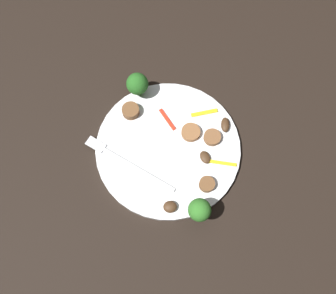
{
  "coord_description": "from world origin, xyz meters",
  "views": [
    {
      "loc": [
        -0.07,
        0.21,
        0.62
      ],
      "look_at": [
        0.0,
        0.0,
        0.01
      ],
      "focal_mm": 38.93,
      "sensor_mm": 36.0,
      "label": 1
    }
  ],
  "objects_px": {
    "broccoli_floret_1": "(200,210)",
    "sausage_slice_0": "(131,111)",
    "sausage_slice_1": "(207,184)",
    "mushroom_0": "(206,155)",
    "mushroom_2": "(225,125)",
    "pepper_strip_2": "(204,113)",
    "sausage_slice_3": "(191,132)",
    "pepper_strip_3": "(222,165)",
    "broccoli_floret_0": "(137,84)",
    "pepper_strip_0": "(167,119)",
    "plate": "(168,148)",
    "fork": "(123,160)",
    "sausage_slice_2": "(212,137)",
    "mushroom_1": "(170,207)"
  },
  "relations": [
    {
      "from": "broccoli_floret_1",
      "to": "sausage_slice_0",
      "type": "bearing_deg",
      "value": -40.09
    },
    {
      "from": "sausage_slice_1",
      "to": "broccoli_floret_1",
      "type": "bearing_deg",
      "value": 89.19
    },
    {
      "from": "sausage_slice_1",
      "to": "mushroom_0",
      "type": "bearing_deg",
      "value": -72.27
    },
    {
      "from": "mushroom_2",
      "to": "pepper_strip_2",
      "type": "height_order",
      "value": "mushroom_2"
    },
    {
      "from": "sausage_slice_3",
      "to": "pepper_strip_3",
      "type": "bearing_deg",
      "value": 149.14
    },
    {
      "from": "broccoli_floret_1",
      "to": "broccoli_floret_0",
      "type": "bearing_deg",
      "value": -47.63
    },
    {
      "from": "sausage_slice_3",
      "to": "mushroom_0",
      "type": "relative_size",
      "value": 1.41
    },
    {
      "from": "sausage_slice_3",
      "to": "pepper_strip_0",
      "type": "distance_m",
      "value": 0.05
    },
    {
      "from": "broccoli_floret_1",
      "to": "pepper_strip_3",
      "type": "bearing_deg",
      "value": -100.22
    },
    {
      "from": "broccoli_floret_0",
      "to": "pepper_strip_3",
      "type": "xyz_separation_m",
      "value": [
        -0.19,
        0.09,
        -0.03
      ]
    },
    {
      "from": "plate",
      "to": "broccoli_floret_0",
      "type": "height_order",
      "value": "broccoli_floret_0"
    },
    {
      "from": "sausage_slice_1",
      "to": "pepper_strip_2",
      "type": "bearing_deg",
      "value": -72.53
    },
    {
      "from": "fork",
      "to": "sausage_slice_2",
      "type": "height_order",
      "value": "sausage_slice_2"
    },
    {
      "from": "plate",
      "to": "sausage_slice_0",
      "type": "xyz_separation_m",
      "value": [
        0.09,
        -0.04,
        0.01
      ]
    },
    {
      "from": "broccoli_floret_0",
      "to": "sausage_slice_2",
      "type": "height_order",
      "value": "broccoli_floret_0"
    },
    {
      "from": "plate",
      "to": "fork",
      "type": "relative_size",
      "value": 1.45
    },
    {
      "from": "mushroom_1",
      "to": "pepper_strip_0",
      "type": "xyz_separation_m",
      "value": [
        0.05,
        -0.15,
        -0.0
      ]
    },
    {
      "from": "plate",
      "to": "mushroom_1",
      "type": "xyz_separation_m",
      "value": [
        -0.04,
        0.1,
        0.01
      ]
    },
    {
      "from": "sausage_slice_3",
      "to": "pepper_strip_2",
      "type": "relative_size",
      "value": 0.69
    },
    {
      "from": "broccoli_floret_1",
      "to": "sausage_slice_0",
      "type": "xyz_separation_m",
      "value": [
        0.17,
        -0.14,
        -0.03
      ]
    },
    {
      "from": "plate",
      "to": "pepper_strip_3",
      "type": "bearing_deg",
      "value": 177.58
    },
    {
      "from": "sausage_slice_0",
      "to": "mushroom_0",
      "type": "relative_size",
      "value": 1.31
    },
    {
      "from": "plate",
      "to": "broccoli_floret_1",
      "type": "relative_size",
      "value": 4.57
    },
    {
      "from": "mushroom_1",
      "to": "pepper_strip_0",
      "type": "bearing_deg",
      "value": -70.56
    },
    {
      "from": "plate",
      "to": "broccoli_floret_0",
      "type": "xyz_separation_m",
      "value": [
        0.09,
        -0.09,
        0.04
      ]
    },
    {
      "from": "sausage_slice_1",
      "to": "mushroom_2",
      "type": "relative_size",
      "value": 0.95
    },
    {
      "from": "mushroom_2",
      "to": "mushroom_0",
      "type": "bearing_deg",
      "value": 74.85
    },
    {
      "from": "fork",
      "to": "mushroom_2",
      "type": "xyz_separation_m",
      "value": [
        -0.15,
        -0.12,
        0.0
      ]
    },
    {
      "from": "fork",
      "to": "sausage_slice_3",
      "type": "distance_m",
      "value": 0.13
    },
    {
      "from": "plate",
      "to": "mushroom_0",
      "type": "distance_m",
      "value": 0.07
    },
    {
      "from": "broccoli_floret_0",
      "to": "mushroom_2",
      "type": "bearing_deg",
      "value": 174.4
    },
    {
      "from": "sausage_slice_0",
      "to": "pepper_strip_2",
      "type": "height_order",
      "value": "sausage_slice_0"
    },
    {
      "from": "plate",
      "to": "pepper_strip_0",
      "type": "distance_m",
      "value": 0.05
    },
    {
      "from": "sausage_slice_0",
      "to": "mushroom_1",
      "type": "relative_size",
      "value": 1.37
    },
    {
      "from": "broccoli_floret_0",
      "to": "broccoli_floret_1",
      "type": "xyz_separation_m",
      "value": [
        -0.17,
        0.19,
        0.0
      ]
    },
    {
      "from": "sausage_slice_3",
      "to": "pepper_strip_2",
      "type": "bearing_deg",
      "value": -105.12
    },
    {
      "from": "fork",
      "to": "pepper_strip_2",
      "type": "xyz_separation_m",
      "value": [
        -0.11,
        -0.13,
        0.0
      ]
    },
    {
      "from": "mushroom_0",
      "to": "mushroom_1",
      "type": "relative_size",
      "value": 1.04
    },
    {
      "from": "sausage_slice_0",
      "to": "pepper_strip_3",
      "type": "bearing_deg",
      "value": 165.54
    },
    {
      "from": "mushroom_0",
      "to": "pepper_strip_2",
      "type": "height_order",
      "value": "mushroom_0"
    },
    {
      "from": "sausage_slice_2",
      "to": "mushroom_2",
      "type": "xyz_separation_m",
      "value": [
        -0.02,
        -0.03,
        0.0
      ]
    },
    {
      "from": "sausage_slice_0",
      "to": "mushroom_2",
      "type": "height_order",
      "value": "sausage_slice_0"
    },
    {
      "from": "plate",
      "to": "fork",
      "type": "height_order",
      "value": "fork"
    },
    {
      "from": "sausage_slice_2",
      "to": "sausage_slice_3",
      "type": "distance_m",
      "value": 0.04
    },
    {
      "from": "fork",
      "to": "sausage_slice_1",
      "type": "bearing_deg",
      "value": -166.12
    },
    {
      "from": "broccoli_floret_1",
      "to": "pepper_strip_3",
      "type": "xyz_separation_m",
      "value": [
        -0.02,
        -0.09,
        -0.03
      ]
    },
    {
      "from": "plate",
      "to": "sausage_slice_2",
      "type": "bearing_deg",
      "value": -150.56
    },
    {
      "from": "sausage_slice_3",
      "to": "pepper_strip_3",
      "type": "height_order",
      "value": "sausage_slice_3"
    },
    {
      "from": "broccoli_floret_0",
      "to": "pepper_strip_3",
      "type": "relative_size",
      "value": 1.12
    },
    {
      "from": "mushroom_2",
      "to": "pepper_strip_3",
      "type": "xyz_separation_m",
      "value": [
        -0.01,
        0.07,
        -0.0
      ]
    }
  ]
}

